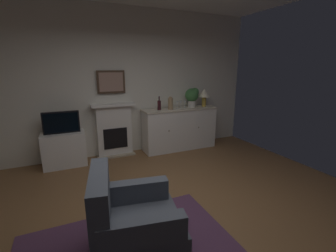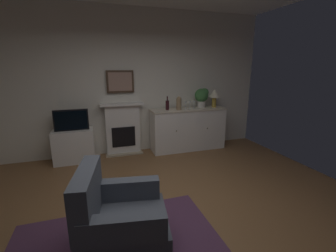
# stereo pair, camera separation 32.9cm
# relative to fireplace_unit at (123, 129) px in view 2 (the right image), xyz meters

# --- Properties ---
(ground_plane) EXTENTS (5.78, 5.16, 0.10)m
(ground_plane) POSITION_rel_fireplace_unit_xyz_m (0.28, -2.42, -0.60)
(ground_plane) COLOR brown
(ground_plane) RESTS_ON ground
(wall_rear) EXTENTS (5.78, 0.06, 2.98)m
(wall_rear) POSITION_rel_fireplace_unit_xyz_m (0.28, 0.13, 0.94)
(wall_rear) COLOR silver
(wall_rear) RESTS_ON ground_plane
(fireplace_unit) EXTENTS (0.87, 0.30, 1.10)m
(fireplace_unit) POSITION_rel_fireplace_unit_xyz_m (0.00, 0.00, 0.00)
(fireplace_unit) COLOR white
(fireplace_unit) RESTS_ON ground_plane
(framed_picture) EXTENTS (0.55, 0.04, 0.45)m
(framed_picture) POSITION_rel_fireplace_unit_xyz_m (-0.00, 0.05, 0.98)
(framed_picture) COLOR #473323
(sideboard_cabinet) EXTENTS (1.67, 0.49, 0.93)m
(sideboard_cabinet) POSITION_rel_fireplace_unit_xyz_m (1.42, -0.18, -0.08)
(sideboard_cabinet) COLOR white
(sideboard_cabinet) RESTS_ON ground_plane
(table_lamp) EXTENTS (0.26, 0.26, 0.40)m
(table_lamp) POSITION_rel_fireplace_unit_xyz_m (2.05, -0.18, 0.66)
(table_lamp) COLOR #B79338
(table_lamp) RESTS_ON sideboard_cabinet
(wine_bottle) EXTENTS (0.08, 0.08, 0.29)m
(wine_bottle) POSITION_rel_fireplace_unit_xyz_m (0.93, -0.20, 0.49)
(wine_bottle) COLOR #331419
(wine_bottle) RESTS_ON sideboard_cabinet
(wine_glass_left) EXTENTS (0.07, 0.07, 0.16)m
(wine_glass_left) POSITION_rel_fireplace_unit_xyz_m (1.34, -0.22, 0.50)
(wine_glass_left) COLOR silver
(wine_glass_left) RESTS_ON sideboard_cabinet
(wine_glass_center) EXTENTS (0.07, 0.07, 0.16)m
(wine_glass_center) POSITION_rel_fireplace_unit_xyz_m (1.45, -0.18, 0.50)
(wine_glass_center) COLOR silver
(wine_glass_center) RESTS_ON sideboard_cabinet
(wine_glass_right) EXTENTS (0.07, 0.07, 0.16)m
(wine_glass_right) POSITION_rel_fireplace_unit_xyz_m (1.56, -0.16, 0.50)
(wine_glass_right) COLOR silver
(wine_glass_right) RESTS_ON sideboard_cabinet
(vase_decorative) EXTENTS (0.11, 0.11, 0.28)m
(vase_decorative) POSITION_rel_fireplace_unit_xyz_m (1.17, -0.23, 0.52)
(vase_decorative) COLOR #9E7F5B
(vase_decorative) RESTS_ON sideboard_cabinet
(tv_cabinet) EXTENTS (0.75, 0.42, 0.64)m
(tv_cabinet) POSITION_rel_fireplace_unit_xyz_m (-0.97, -0.16, -0.23)
(tv_cabinet) COLOR white
(tv_cabinet) RESTS_ON ground_plane
(tv_set) EXTENTS (0.62, 0.07, 0.40)m
(tv_set) POSITION_rel_fireplace_unit_xyz_m (-0.97, -0.19, 0.29)
(tv_set) COLOR black
(tv_set) RESTS_ON tv_cabinet
(potted_plant_small) EXTENTS (0.30, 0.30, 0.43)m
(potted_plant_small) POSITION_rel_fireplace_unit_xyz_m (1.76, -0.13, 0.64)
(potted_plant_small) COLOR beige
(potted_plant_small) RESTS_ON sideboard_cabinet
(armchair) EXTENTS (0.93, 0.89, 0.92)m
(armchair) POSITION_rel_fireplace_unit_xyz_m (-0.42, -2.82, -0.17)
(armchair) COLOR #474C56
(armchair) RESTS_ON ground_plane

